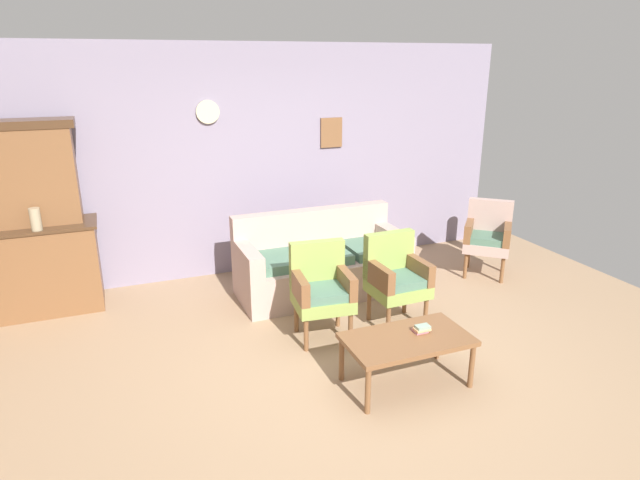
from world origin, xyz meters
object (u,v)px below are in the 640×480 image
Objects in this scene: floral_couch at (321,264)px; wingback_chair_by_fireplace at (488,235)px; armchair_near_couch_end at (396,276)px; coffee_table at (407,342)px; side_cabinet at (42,268)px; book_stack_on_table at (422,329)px; armchair_row_middle at (321,287)px; floor_vase_by_wall at (475,228)px; vase_on_cabinet at (36,219)px.

wingback_chair_by_fireplace is (2.07, -0.24, 0.17)m from floral_couch.
coffee_table is at bearing -114.31° from armchair_near_couch_end.
side_cabinet is 3.89m from book_stack_on_table.
armchair_row_middle is at bearing 108.48° from coffee_table.
side_cabinet is 1.28× the size of armchair_near_couch_end.
side_cabinet is 2.91m from floral_couch.
armchair_row_middle reaches higher than book_stack_on_table.
book_stack_on_table is (-0.30, -0.96, -0.05)m from armchair_near_couch_end.
wingback_chair_by_fireplace is 2.73m from coffee_table.
armchair_row_middle is 1.06m from coffee_table.
wingback_chair_by_fireplace is at bearing -9.85° from side_cabinet.
armchair_row_middle is 1.00× the size of wingback_chair_by_fireplace.
book_stack_on_table is (0.48, -0.97, -0.05)m from armchair_row_middle.
armchair_near_couch_end is at bearing -67.38° from floral_couch.
armchair_near_couch_end is (0.40, -0.97, 0.17)m from floral_couch.
armchair_near_couch_end reaches higher than book_stack_on_table.
wingback_chair_by_fireplace is 0.90× the size of coffee_table.
armchair_near_couch_end is at bearing -25.99° from side_cabinet.
wingback_chair_by_fireplace is at bearing -117.71° from floor_vase_by_wall.
floral_couch is 2.08× the size of wingback_chair_by_fireplace.
vase_on_cabinet is at bearing 140.94° from book_stack_on_table.
wingback_chair_by_fireplace is (2.45, 0.72, 0.00)m from armchair_row_middle.
side_cabinet reaches higher than wingback_chair_by_fireplace.
armchair_near_couch_end is 1.00× the size of wingback_chair_by_fireplace.
floral_couch and wingback_chair_by_fireplace have the same top height.
book_stack_on_table is (-1.97, -1.69, -0.05)m from wingback_chair_by_fireplace.
vase_on_cabinet is 2.84m from armchair_row_middle.
floor_vase_by_wall reaches higher than book_stack_on_table.
floral_couch reaches higher than floor_vase_by_wall.
side_cabinet is 4.99m from wingback_chair_by_fireplace.
vase_on_cabinet is 0.34× the size of floor_vase_by_wall.
armchair_row_middle is at bearing -32.63° from side_cabinet.
floral_couch is at bearing 68.38° from armchair_row_middle.
armchair_row_middle and wingback_chair_by_fireplace have the same top height.
side_cabinet is 1.75× the size of floor_vase_by_wall.
side_cabinet is 2.92m from armchair_row_middle.
armchair_row_middle is 1.00× the size of armchair_near_couch_end.
floral_couch is 2.09m from wingback_chair_by_fireplace.
floor_vase_by_wall is at bearing 35.72° from armchair_near_couch_end.
coffee_table is (-2.12, -1.72, -0.12)m from wingback_chair_by_fireplace.
floor_vase_by_wall is (2.84, 1.48, -0.17)m from armchair_row_middle.
floral_couch reaches higher than book_stack_on_table.
floral_couch is at bearing 93.00° from book_stack_on_table.
armchair_near_couch_end reaches higher than floor_vase_by_wall.
vase_on_cabinet reaches higher than coffee_table.
armchair_row_middle and armchair_near_couch_end have the same top height.
vase_on_cabinet reaches higher than wingback_chair_by_fireplace.
armchair_near_couch_end is (3.25, -1.58, 0.03)m from side_cabinet.
floor_vase_by_wall reaches higher than coffee_table.
vase_on_cabinet is at bearing 150.19° from armchair_row_middle.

